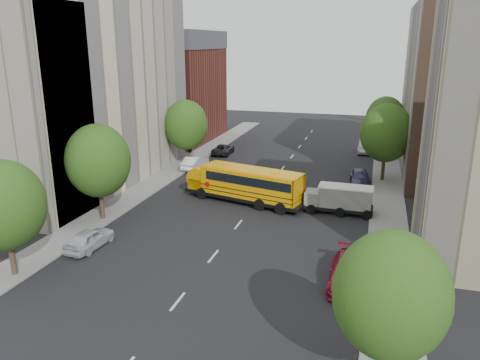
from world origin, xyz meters
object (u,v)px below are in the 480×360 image
at_px(parked_car_4, 360,178).
at_px(street_tree_4, 386,133).
at_px(safari_truck, 340,199).
at_px(parked_car_2, 223,149).
at_px(street_tree_1, 98,161).
at_px(parked_car_1, 195,162).
at_px(parked_car_5, 365,147).
at_px(street_tree_0, 5,205).
at_px(parked_car_3, 348,272).
at_px(street_tree_5, 385,119).
at_px(street_tree_3, 391,296).
at_px(school_bus, 244,183).
at_px(street_tree_2, 186,125).
at_px(parked_car_0, 90,239).

bearing_deg(parked_car_4, street_tree_4, 40.70).
distance_m(safari_truck, parked_car_2, 24.14).
height_order(street_tree_1, parked_car_2, street_tree_1).
bearing_deg(parked_car_1, parked_car_2, -93.51).
bearing_deg(parked_car_5, parked_car_1, -140.73).
bearing_deg(street_tree_0, parked_car_2, 86.38).
bearing_deg(street_tree_4, parked_car_3, -94.83).
relative_size(street_tree_5, parked_car_3, 1.39).
distance_m(street_tree_1, parked_car_1, 17.49).
xyz_separation_m(street_tree_0, street_tree_3, (22.00, -4.00, -0.19)).
xyz_separation_m(street_tree_3, school_bus, (-12.08, 21.45, -2.63)).
distance_m(street_tree_5, parked_car_5, 4.60).
height_order(safari_truck, parked_car_2, safari_truck).
height_order(street_tree_1, school_bus, street_tree_1).
relative_size(street_tree_0, safari_truck, 1.31).
bearing_deg(parked_car_3, parked_car_5, 90.85).
bearing_deg(safari_truck, parked_car_2, 133.63).
relative_size(street_tree_1, parked_car_5, 1.71).
relative_size(safari_truck, parked_car_3, 1.05).
bearing_deg(parked_car_1, street_tree_3, 125.96).
relative_size(street_tree_3, parked_car_4, 1.52).
bearing_deg(parked_car_4, street_tree_3, -91.05).
relative_size(street_tree_0, parked_car_4, 1.59).
xyz_separation_m(street_tree_0, parked_car_4, (19.80, 25.72, -3.85)).
distance_m(street_tree_3, street_tree_5, 44.00).
xyz_separation_m(street_tree_3, parked_car_3, (-1.97, 8.72, -3.67)).
bearing_deg(street_tree_4, street_tree_3, -90.00).
bearing_deg(street_tree_3, safari_truck, 99.47).
relative_size(street_tree_2, street_tree_4, 0.95).
height_order(street_tree_1, safari_truck, street_tree_1).
height_order(street_tree_3, parked_car_0, street_tree_3).
xyz_separation_m(street_tree_2, safari_truck, (18.50, -11.00, -3.56)).
height_order(school_bus, parked_car_5, school_bus).
xyz_separation_m(street_tree_0, parked_car_5, (19.80, 40.87, -3.88)).
height_order(parked_car_1, parked_car_5, parked_car_5).
relative_size(street_tree_4, street_tree_5, 1.08).
bearing_deg(parked_car_4, parked_car_1, 170.99).
bearing_deg(street_tree_3, street_tree_1, 147.53).
xyz_separation_m(school_bus, parked_car_2, (-7.72, 17.34, -1.17)).
bearing_deg(parked_car_4, parked_car_0, -135.40).
bearing_deg(street_tree_0, street_tree_5, 61.19).
bearing_deg(street_tree_0, street_tree_3, -10.30).
relative_size(parked_car_1, parked_car_2, 0.98).
height_order(street_tree_3, parked_car_2, street_tree_3).
relative_size(school_bus, parked_car_3, 2.20).
bearing_deg(parked_car_2, school_bus, 110.50).
bearing_deg(street_tree_4, parked_car_2, 161.07).
height_order(parked_car_0, parked_car_1, parked_car_1).
relative_size(street_tree_4, school_bus, 0.68).
bearing_deg(parked_car_1, street_tree_2, -35.30).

